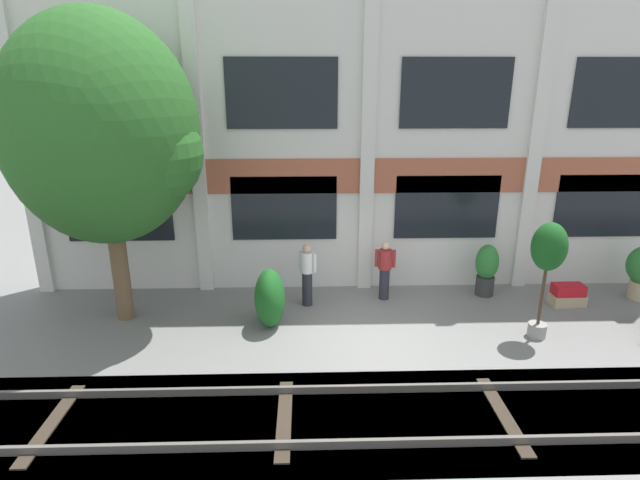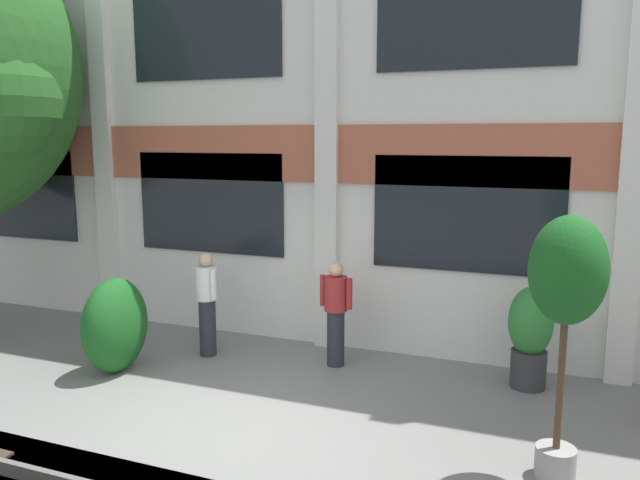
{
  "view_description": "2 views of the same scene",
  "coord_description": "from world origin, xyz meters",
  "px_view_note": "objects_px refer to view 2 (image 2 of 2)",
  "views": [
    {
      "loc": [
        -1.59,
        -9.82,
        5.48
      ],
      "look_at": [
        -1.27,
        0.99,
        1.99
      ],
      "focal_mm": 28.0,
      "sensor_mm": 36.0,
      "label": 1
    },
    {
      "loc": [
        3.46,
        -6.25,
        3.37
      ],
      "look_at": [
        0.58,
        1.1,
        2.06
      ],
      "focal_mm": 35.0,
      "sensor_mm": 36.0,
      "label": 2
    }
  ],
  "objects_px": {
    "resident_by_doorway": "(336,311)",
    "potted_plant_tall_urn": "(567,287)",
    "resident_watching_tracks": "(207,301)",
    "potted_plant_fluted_column": "(530,331)",
    "topiary_hedge": "(115,325)"
  },
  "relations": [
    {
      "from": "resident_by_doorway",
      "to": "topiary_hedge",
      "type": "bearing_deg",
      "value": -55.51
    },
    {
      "from": "potted_plant_fluted_column",
      "to": "resident_watching_tracks",
      "type": "bearing_deg",
      "value": -174.07
    },
    {
      "from": "resident_by_doorway",
      "to": "resident_watching_tracks",
      "type": "bearing_deg",
      "value": -72.44
    },
    {
      "from": "resident_by_doorway",
      "to": "topiary_hedge",
      "type": "distance_m",
      "value": 3.19
    },
    {
      "from": "potted_plant_tall_urn",
      "to": "resident_watching_tracks",
      "type": "bearing_deg",
      "value": 160.54
    },
    {
      "from": "resident_by_doorway",
      "to": "potted_plant_tall_urn",
      "type": "bearing_deg",
      "value": 64.36
    },
    {
      "from": "potted_plant_tall_urn",
      "to": "topiary_hedge",
      "type": "relative_size",
      "value": 1.93
    },
    {
      "from": "potted_plant_fluted_column",
      "to": "resident_watching_tracks",
      "type": "relative_size",
      "value": 0.86
    },
    {
      "from": "potted_plant_tall_urn",
      "to": "resident_by_doorway",
      "type": "height_order",
      "value": "potted_plant_tall_urn"
    },
    {
      "from": "potted_plant_tall_urn",
      "to": "topiary_hedge",
      "type": "xyz_separation_m",
      "value": [
        -5.98,
        0.73,
        -1.26
      ]
    },
    {
      "from": "potted_plant_tall_urn",
      "to": "resident_watching_tracks",
      "type": "distance_m",
      "value": 5.53
    },
    {
      "from": "potted_plant_tall_urn",
      "to": "topiary_hedge",
      "type": "height_order",
      "value": "potted_plant_tall_urn"
    },
    {
      "from": "resident_watching_tracks",
      "to": "topiary_hedge",
      "type": "bearing_deg",
      "value": -8.01
    },
    {
      "from": "potted_plant_fluted_column",
      "to": "potted_plant_tall_urn",
      "type": "relative_size",
      "value": 0.53
    },
    {
      "from": "potted_plant_fluted_column",
      "to": "resident_by_doorway",
      "type": "bearing_deg",
      "value": -176.27
    }
  ]
}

